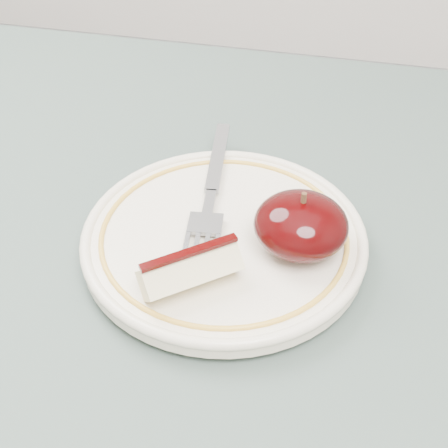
% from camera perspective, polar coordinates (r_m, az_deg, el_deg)
% --- Properties ---
extents(table, '(0.90, 0.90, 0.75)m').
position_cam_1_polar(table, '(0.53, -9.30, -15.11)').
color(table, brown).
rests_on(table, ground).
extents(plate, '(0.23, 0.23, 0.02)m').
position_cam_1_polar(plate, '(0.49, 0.00, -1.23)').
color(plate, white).
rests_on(plate, table).
extents(apple_half, '(0.07, 0.07, 0.05)m').
position_cam_1_polar(apple_half, '(0.47, 7.05, -0.09)').
color(apple_half, black).
rests_on(apple_half, plate).
extents(apple_wedge, '(0.08, 0.07, 0.03)m').
position_cam_1_polar(apple_wedge, '(0.44, -3.11, -4.17)').
color(apple_wedge, '#FFF5BB').
rests_on(apple_wedge, plate).
extents(fork, '(0.04, 0.20, 0.00)m').
position_cam_1_polar(fork, '(0.52, -1.18, 2.89)').
color(fork, '#94979C').
rests_on(fork, plate).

